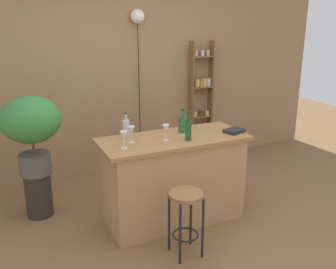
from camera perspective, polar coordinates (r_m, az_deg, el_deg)
name	(u,v)px	position (r m, az deg, el deg)	size (l,w,h in m)	color
ground	(186,232)	(4.02, 2.75, -14.46)	(12.00, 12.00, 0.00)	brown
back_wall	(121,72)	(5.27, -7.04, 9.39)	(6.40, 0.10, 2.80)	#997551
kitchen_counter	(174,179)	(4.04, 0.86, -6.73)	(1.54, 0.66, 0.94)	tan
bar_stool	(186,209)	(3.47, 2.72, -11.20)	(0.32, 0.32, 0.62)	black
spice_shelf	(201,103)	(5.71, 4.96, 4.80)	(0.35, 0.14, 1.79)	brown
plant_stool	(39,194)	(4.45, -18.92, -8.53)	(0.29, 0.29, 0.50)	#2D2823
potted_plant	(31,125)	(4.18, -19.97, 1.30)	(0.62, 0.56, 0.85)	#514C47
bottle_wine_red	(126,128)	(3.89, -6.35, 1.01)	(0.07, 0.07, 0.26)	#B2B2B7
bottle_spirits_clear	(188,129)	(3.76, 3.09, 0.77)	(0.06, 0.06, 0.29)	#194C23
bottle_vinegar	(182,124)	(4.03, 2.17, 1.66)	(0.08, 0.08, 0.25)	#236638
wine_glass_left	(124,136)	(3.54, -6.69, -0.27)	(0.07, 0.07, 0.16)	silver
wine_glass_center	(131,131)	(3.70, -5.55, 0.53)	(0.07, 0.07, 0.16)	silver
wine_glass_right	(166,129)	(3.74, -0.32, 0.80)	(0.07, 0.07, 0.16)	silver
cookbook	(234,131)	(4.10, 9.95, 0.56)	(0.21, 0.15, 0.04)	black
pendant_globe_light	(138,20)	(5.19, -4.61, 16.83)	(0.19, 0.19, 2.22)	black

